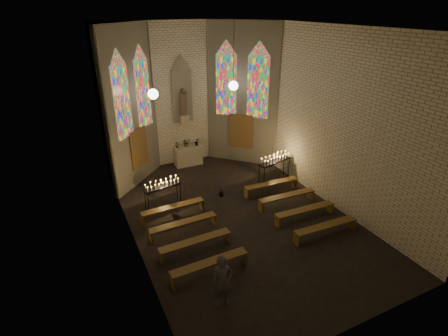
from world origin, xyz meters
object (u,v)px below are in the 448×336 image
at_px(altar, 188,156).
at_px(votive_stand_right, 275,159).
at_px(votive_stand_left, 162,185).
at_px(aisle_flower_pot, 221,192).
at_px(visitor, 223,282).

xyz_separation_m(altar, votive_stand_right, (3.00, -3.53, 0.62)).
bearing_deg(votive_stand_right, votive_stand_left, 166.15).
relative_size(altar, votive_stand_left, 0.88).
height_order(aisle_flower_pot, votive_stand_right, votive_stand_right).
height_order(votive_stand_left, visitor, visitor).
bearing_deg(visitor, aisle_flower_pot, 76.51).
xyz_separation_m(aisle_flower_pot, votive_stand_left, (-2.49, 0.32, 0.77)).
xyz_separation_m(aisle_flower_pot, visitor, (-2.54, -5.49, 0.60)).
bearing_deg(votive_stand_left, aisle_flower_pot, -17.63).
distance_m(altar, visitor, 9.57).
height_order(altar, visitor, visitor).
bearing_deg(altar, aisle_flower_pot, -88.28).
bearing_deg(altar, votive_stand_right, -49.65).
relative_size(altar, votive_stand_right, 0.77).
bearing_deg(altar, votive_stand_left, -124.60).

